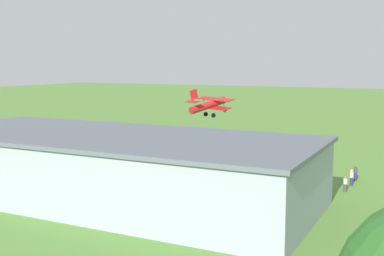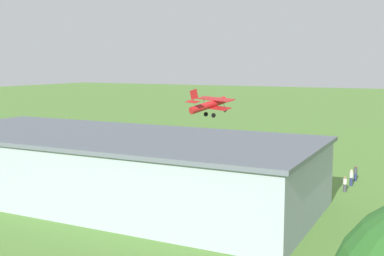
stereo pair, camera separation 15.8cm
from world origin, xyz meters
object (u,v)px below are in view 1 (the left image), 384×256
at_px(hangar, 111,166).
at_px(car_yellow, 20,150).
at_px(biplane, 210,105).
at_px(person_beside_truck, 351,178).
at_px(car_blue, 59,152).
at_px(person_crossing_taxiway, 345,184).
at_px(person_at_fence_line, 356,173).
at_px(car_orange, 0,144).
at_px(person_walking_on_apron, 93,148).

height_order(hangar, car_yellow, hangar).
distance_m(biplane, person_beside_truck, 24.13).
relative_size(car_blue, person_crossing_taxiway, 2.79).
height_order(person_at_fence_line, person_crossing_taxiway, person_at_fence_line).
bearing_deg(hangar, person_at_fence_line, -137.50).
bearing_deg(car_blue, person_beside_truck, -176.88).
bearing_deg(car_blue, person_at_fence_line, -173.25).
relative_size(car_blue, car_orange, 1.06).
xyz_separation_m(car_yellow, person_crossing_taxiway, (-43.07, -0.99, -0.12)).
relative_size(car_yellow, person_beside_truck, 2.48).
distance_m(car_yellow, person_walking_on_apron, 9.83).
distance_m(hangar, person_at_fence_line, 26.32).
xyz_separation_m(car_blue, person_crossing_taxiway, (-37.61, 0.76, -0.06)).
bearing_deg(person_crossing_taxiway, person_beside_truck, -92.85).
distance_m(hangar, person_crossing_taxiway, 22.99).
bearing_deg(person_at_fence_line, car_blue, 6.75).
bearing_deg(hangar, car_yellow, -25.67).
bearing_deg(person_walking_on_apron, car_yellow, 42.59).
bearing_deg(car_orange, person_walking_on_apron, -162.76).
xyz_separation_m(person_at_fence_line, person_walking_on_apron, (36.01, -0.43, -0.08)).
bearing_deg(biplane, person_crossing_taxiway, 148.23).
relative_size(car_yellow, person_crossing_taxiway, 2.76).
bearing_deg(car_blue, hangar, 144.32).
relative_size(biplane, car_yellow, 1.74).
xyz_separation_m(car_yellow, person_walking_on_apron, (-7.24, -6.65, -0.13)).
distance_m(car_orange, person_walking_on_apron, 14.42).
bearing_deg(person_beside_truck, hangar, 38.40).
height_order(biplane, person_at_fence_line, biplane).
bearing_deg(person_crossing_taxiway, person_walking_on_apron, -8.97).
height_order(hangar, person_at_fence_line, hangar).
xyz_separation_m(person_at_fence_line, person_beside_truck, (0.04, 2.42, 0.02)).
xyz_separation_m(person_walking_on_apron, person_crossing_taxiway, (-35.83, 5.66, 0.01)).
bearing_deg(person_crossing_taxiway, person_at_fence_line, -91.93).
distance_m(car_orange, person_at_fence_line, 49.94).
distance_m(car_blue, person_crossing_taxiway, 37.61).
distance_m(car_yellow, person_crossing_taxiway, 43.08).
relative_size(biplane, car_orange, 1.83).
relative_size(car_yellow, car_orange, 1.05).
xyz_separation_m(person_beside_truck, person_crossing_taxiway, (0.14, 2.81, -0.10)).
bearing_deg(biplane, car_orange, 21.94).
distance_m(car_blue, car_orange, 12.02).
xyz_separation_m(car_yellow, car_orange, (6.54, -2.38, -0.06)).
distance_m(biplane, person_walking_on_apron, 17.72).
relative_size(car_blue, person_walking_on_apron, 2.81).
height_order(hangar, biplane, biplane).
distance_m(car_blue, person_walking_on_apron, 5.21).
xyz_separation_m(hangar, person_walking_on_apron, (16.67, -18.15, -2.30)).
bearing_deg(car_yellow, car_blue, -162.25).
bearing_deg(car_orange, person_beside_truck, -178.36).
height_order(biplane, person_crossing_taxiway, biplane).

